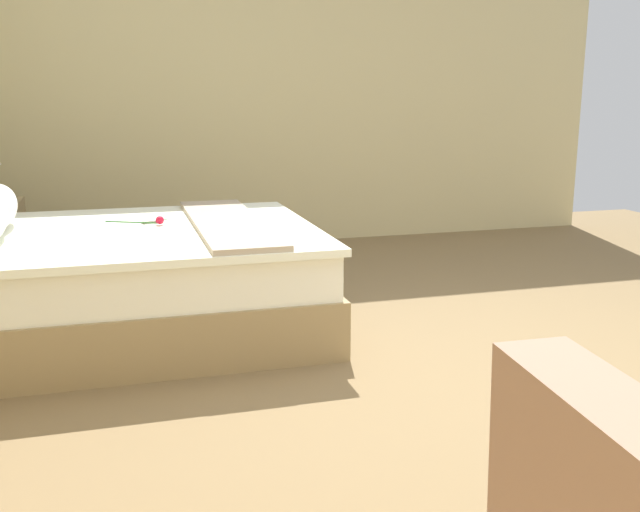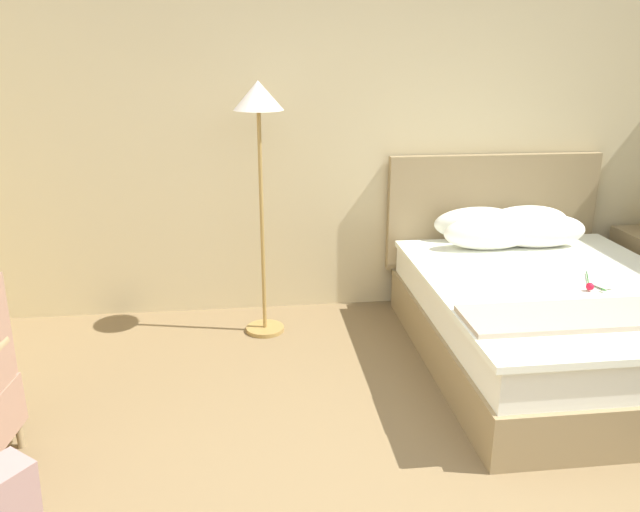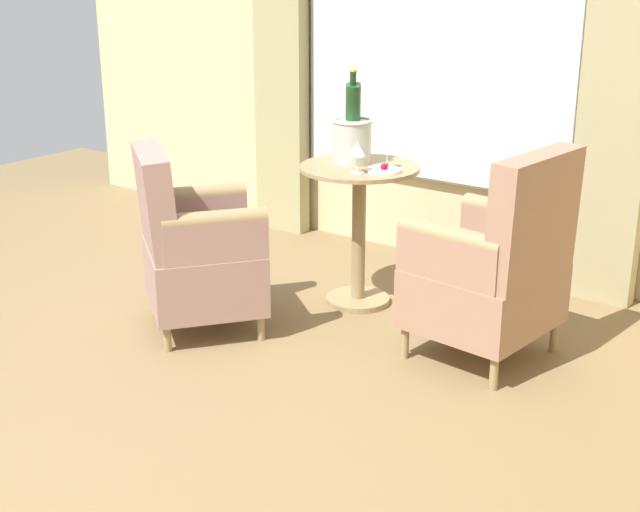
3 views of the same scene
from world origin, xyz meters
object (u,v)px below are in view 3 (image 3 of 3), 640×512
(champagne_bucket, at_px, (352,134))
(wine_glass_near_bucket, at_px, (357,150))
(snack_plate, at_px, (384,170))
(wine_glass_near_edge, at_px, (387,148))
(armchair_facing_bed, at_px, (194,250))
(side_table_round, at_px, (359,217))
(armchair_by_window, at_px, (495,268))

(champagne_bucket, xyz_separation_m, wine_glass_near_bucket, (0.17, 0.15, -0.03))
(champagne_bucket, xyz_separation_m, snack_plate, (0.06, 0.23, -0.14))
(wine_glass_near_edge, relative_size, armchair_facing_bed, 0.17)
(side_table_round, bearing_deg, snack_plate, 79.83)
(side_table_round, bearing_deg, wine_glass_near_bucket, 29.62)
(armchair_by_window, bearing_deg, side_table_round, -103.04)
(champagne_bucket, xyz_separation_m, armchair_facing_bed, (0.76, -0.38, -0.48))
(armchair_facing_bed, bearing_deg, wine_glass_near_bucket, 138.27)
(snack_plate, bearing_deg, side_table_round, -100.17)
(snack_plate, relative_size, armchair_facing_bed, 0.19)
(champagne_bucket, xyz_separation_m, wine_glass_near_edge, (-0.01, 0.20, -0.04))
(wine_glass_near_edge, height_order, snack_plate, wine_glass_near_edge)
(side_table_round, bearing_deg, champagne_bucket, -116.77)
(snack_plate, bearing_deg, armchair_facing_bed, -41.16)
(side_table_round, relative_size, armchair_by_window, 0.76)
(side_table_round, relative_size, armchair_facing_bed, 0.82)
(wine_glass_near_bucket, bearing_deg, armchair_by_window, 85.58)
(snack_plate, relative_size, armchair_by_window, 0.18)
(champagne_bucket, bearing_deg, armchair_facing_bed, -26.42)
(side_table_round, height_order, wine_glass_near_bucket, wine_glass_near_bucket)
(champagne_bucket, relative_size, snack_plate, 2.79)
(snack_plate, xyz_separation_m, armchair_facing_bed, (0.70, -0.61, -0.34))
(wine_glass_near_edge, xyz_separation_m, armchair_facing_bed, (0.77, -0.58, -0.43))
(wine_glass_near_bucket, xyz_separation_m, snack_plate, (-0.11, 0.08, -0.10))
(champagne_bucket, relative_size, wine_glass_near_bucket, 3.08)
(wine_glass_near_edge, distance_m, snack_plate, 0.12)
(wine_glass_near_edge, xyz_separation_m, armchair_by_window, (0.24, 0.72, -0.40))
(side_table_round, height_order, armchair_facing_bed, armchair_facing_bed)
(wine_glass_near_bucket, distance_m, snack_plate, 0.17)
(armchair_by_window, bearing_deg, wine_glass_near_bucket, -94.42)
(champagne_bucket, distance_m, wine_glass_near_bucket, 0.23)
(champagne_bucket, relative_size, armchair_by_window, 0.50)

